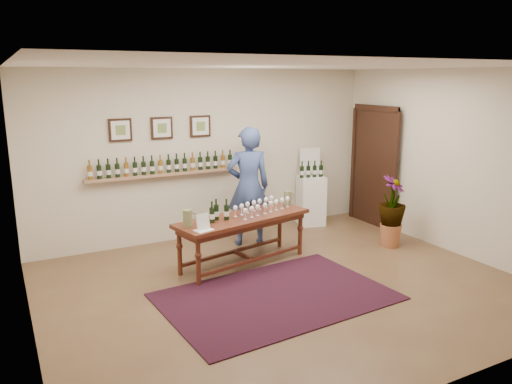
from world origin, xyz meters
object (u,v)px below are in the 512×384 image
potted_plant (392,211)px  person (248,187)px  display_pedestal (311,200)px  tasting_table (243,224)px

potted_plant → person: bearing=149.1°
display_pedestal → potted_plant: 1.70m
tasting_table → person: bearing=46.3°
potted_plant → tasting_table: bearing=170.9°
tasting_table → person: 0.98m
tasting_table → person: person is taller
tasting_table → potted_plant: potted_plant is taller
tasting_table → person: size_ratio=1.11×
tasting_table → display_pedestal: (2.01, 1.24, -0.16)m
display_pedestal → person: 1.67m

